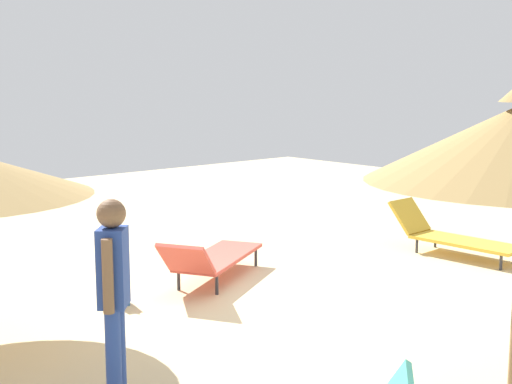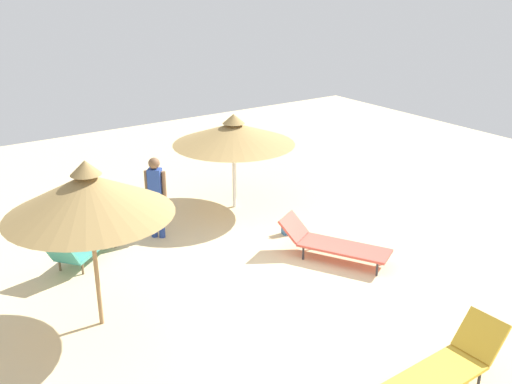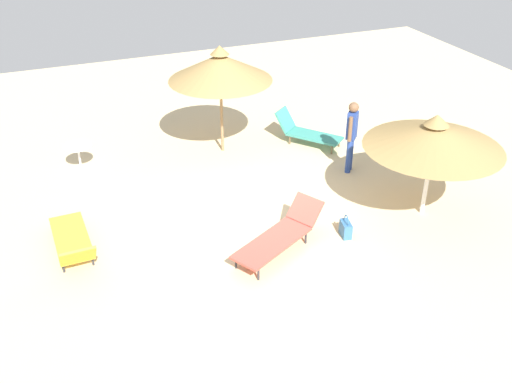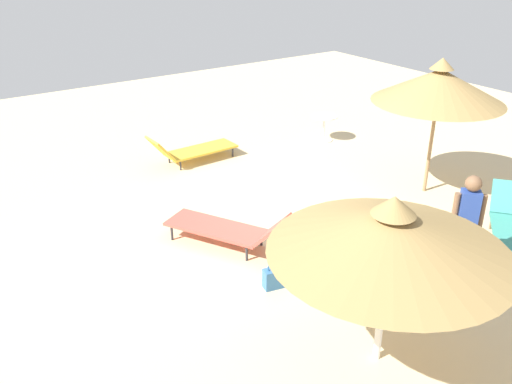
{
  "view_description": "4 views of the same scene",
  "coord_description": "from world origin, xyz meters",
  "px_view_note": "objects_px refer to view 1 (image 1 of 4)",
  "views": [
    {
      "loc": [
        -5.7,
        -6.11,
        2.7
      ],
      "look_at": [
        -0.02,
        0.26,
        1.35
      ],
      "focal_mm": 49.06,
      "sensor_mm": 36.0,
      "label": 1
    },
    {
      "loc": [
        7.76,
        -6.01,
        5.38
      ],
      "look_at": [
        -0.77,
        -0.13,
        1.45
      ],
      "focal_mm": 41.58,
      "sensor_mm": 36.0,
      "label": 2
    },
    {
      "loc": [
        3.93,
        9.69,
        6.8
      ],
      "look_at": [
        0.23,
        0.52,
        1.01
      ],
      "focal_mm": 41.3,
      "sensor_mm": 36.0,
      "label": 3
    },
    {
      "loc": [
        -6.99,
        5.37,
        4.87
      ],
      "look_at": [
        -0.21,
        0.73,
        0.99
      ],
      "focal_mm": 38.43,
      "sensor_mm": 36.0,
      "label": 4
    }
  ],
  "objects_px": {
    "lounge_chair_center": "(212,258)",
    "person_standing_near_right": "(114,289)",
    "lounge_chair_far_right": "(451,235)",
    "handbag": "(118,289)"
  },
  "relations": [
    {
      "from": "lounge_chair_center",
      "to": "handbag",
      "type": "relative_size",
      "value": 4.52
    },
    {
      "from": "lounge_chair_center",
      "to": "person_standing_near_right",
      "type": "height_order",
      "value": "person_standing_near_right"
    },
    {
      "from": "lounge_chair_center",
      "to": "lounge_chair_far_right",
      "type": "height_order",
      "value": "lounge_chair_far_right"
    },
    {
      "from": "person_standing_near_right",
      "to": "handbag",
      "type": "bearing_deg",
      "value": 59.12
    },
    {
      "from": "lounge_chair_center",
      "to": "person_standing_near_right",
      "type": "relative_size",
      "value": 1.25
    },
    {
      "from": "lounge_chair_far_right",
      "to": "handbag",
      "type": "distance_m",
      "value": 5.35
    },
    {
      "from": "person_standing_near_right",
      "to": "lounge_chair_center",
      "type": "bearing_deg",
      "value": 39.38
    },
    {
      "from": "lounge_chair_center",
      "to": "person_standing_near_right",
      "type": "bearing_deg",
      "value": -140.62
    },
    {
      "from": "lounge_chair_far_right",
      "to": "person_standing_near_right",
      "type": "xyz_separation_m",
      "value": [
        -6.62,
        -1.07,
        0.7
      ]
    },
    {
      "from": "lounge_chair_center",
      "to": "handbag",
      "type": "bearing_deg",
      "value": 177.28
    }
  ]
}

